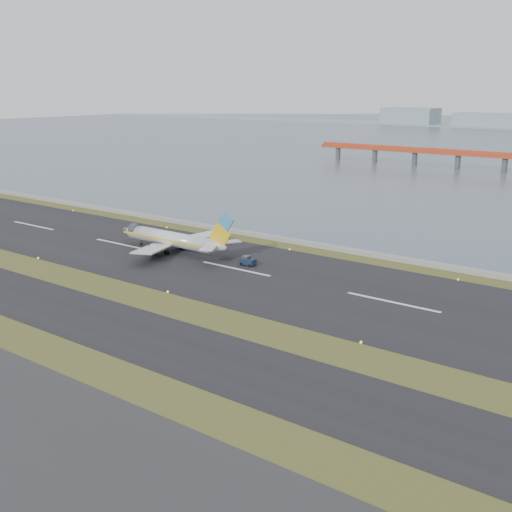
# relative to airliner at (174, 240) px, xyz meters

# --- Properties ---
(ground) EXTENTS (1000.00, 1000.00, 0.00)m
(ground) POSITION_rel_airliner_xyz_m (22.31, -32.54, -3.46)
(ground) COLOR #3A4A1A
(ground) RESTS_ON ground
(taxiway_strip) EXTENTS (1000.00, 18.00, 0.10)m
(taxiway_strip) POSITION_rel_airliner_xyz_m (22.31, -44.54, -3.41)
(taxiway_strip) COLOR black
(taxiway_strip) RESTS_ON ground
(runway_strip) EXTENTS (1000.00, 45.00, 0.10)m
(runway_strip) POSITION_rel_airliner_xyz_m (22.31, -2.54, -3.41)
(runway_strip) COLOR black
(runway_strip) RESTS_ON ground
(seawall) EXTENTS (1000.00, 2.50, 1.00)m
(seawall) POSITION_rel_airliner_xyz_m (22.31, 27.46, -2.96)
(seawall) COLOR gray
(seawall) RESTS_ON ground
(airliner) EXTENTS (38.52, 32.89, 12.80)m
(airliner) POSITION_rel_airliner_xyz_m (0.00, 0.00, 0.00)
(airliner) COLOR silver
(airliner) RESTS_ON ground
(pushback_tug) EXTENTS (3.72, 2.26, 2.35)m
(pushback_tug) POSITION_rel_airliner_xyz_m (22.70, 1.56, -2.32)
(pushback_tug) COLOR #151F3B
(pushback_tug) RESTS_ON ground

